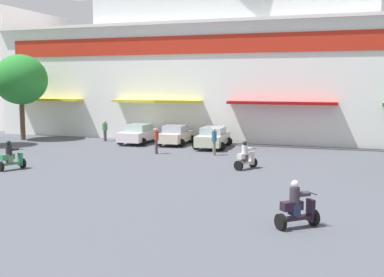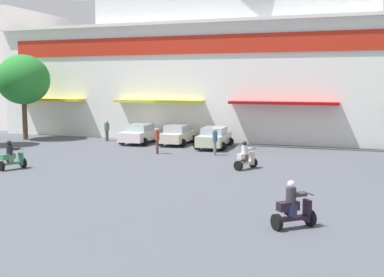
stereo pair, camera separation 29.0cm
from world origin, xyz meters
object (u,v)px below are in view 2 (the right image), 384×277
Objects in this scene: parked_car_0 at (140,134)px; pedestrian_0 at (107,129)px; plaza_tree_2 at (23,80)px; parked_car_2 at (214,137)px; pedestrian_3 at (157,139)px; scooter_rider_0 at (293,208)px; scooter_rider_1 at (12,157)px; scooter_rider_3 at (246,157)px; pedestrian_1 at (215,140)px; parked_car_1 at (177,135)px.

parked_car_0 is 3.11m from pedestrian_0.
plaza_tree_2 is 10.62m from parked_car_0.
parked_car_0 is at bearing 4.88° from plaza_tree_2.
pedestrian_3 reaches higher than parked_car_2.
pedestrian_3 reaches higher than scooter_rider_0.
scooter_rider_1 is 9.15m from pedestrian_3.
scooter_rider_3 is 0.89× the size of pedestrian_1.
parked_car_1 is at bearing 130.85° from scooter_rider_3.
parked_car_1 is 2.22× the size of pedestrian_1.
pedestrian_1 is (-2.89, 4.03, 0.37)m from scooter_rider_3.
parked_car_1 is at bearing 135.30° from pedestrian_1.
plaza_tree_2 reaches higher than pedestrian_3.
parked_car_0 is 8.00m from pedestrian_1.
pedestrian_3 is at bearing 152.66° from scooter_rider_3.
scooter_rider_3 is at bearing -32.53° from pedestrian_0.
scooter_rider_0 is at bearing -51.61° from pedestrian_3.
parked_car_0 is 22.12m from scooter_rider_0.
scooter_rider_1 is at bearing -54.43° from plaza_tree_2.
pedestrian_0 reaches higher than parked_car_1.
plaza_tree_2 is 4.12× the size of pedestrian_0.
pedestrian_0 is 0.95× the size of pedestrian_1.
pedestrian_0 is (-1.27, 12.45, 0.29)m from scooter_rider_1.
pedestrian_1 is at bearing -28.46° from parked_car_0.
pedestrian_1 reaches higher than parked_car_2.
parked_car_0 is 5.55m from pedestrian_3.
parked_car_0 is at bearing 126.91° from pedestrian_3.
scooter_rider_0 is at bearing -68.86° from scooter_rider_3.
pedestrian_0 is 8.05m from pedestrian_3.
pedestrian_3 reaches higher than parked_car_1.
parked_car_1 is at bearing -1.79° from pedestrian_0.
pedestrian_0 is at bearing 10.84° from plaza_tree_2.
scooter_rider_1 is 12.43m from scooter_rider_3.
pedestrian_1 is at bearing -44.70° from parked_car_1.
plaza_tree_2 reaches higher than parked_car_2.
scooter_rider_1 is 1.01× the size of scooter_rider_3.
parked_car_1 is 3.16m from parked_car_2.
scooter_rider_1 reaches higher than parked_car_1.
parked_car_2 is at bearing -4.44° from parked_car_0.
pedestrian_0 is (-5.99, 0.19, 0.19)m from parked_car_1.
parked_car_2 is 2.64× the size of pedestrian_1.
scooter_rider_0 reaches higher than parked_car_0.
scooter_rider_0 is (7.63, -16.96, -0.10)m from parked_car_2.
pedestrian_1 is at bearing 42.85° from scooter_rider_1.
plaza_tree_2 is at bearing 169.97° from pedestrian_1.
pedestrian_3 is at bearing -170.43° from pedestrian_1.
parked_car_2 is 4.78m from pedestrian_3.
pedestrian_1 is (4.12, -4.07, 0.27)m from parked_car_1.
scooter_rider_0 is at bearing -58.80° from parked_car_1.
plaza_tree_2 reaches higher than parked_car_1.
scooter_rider_3 is 7.42m from pedestrian_3.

